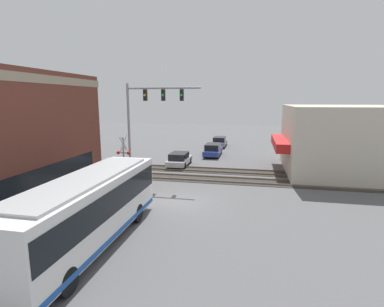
{
  "coord_description": "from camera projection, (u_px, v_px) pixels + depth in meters",
  "views": [
    {
      "loc": [
        -18.26,
        -4.44,
        6.68
      ],
      "look_at": [
        3.82,
        0.1,
        2.58
      ],
      "focal_mm": 28.0,
      "sensor_mm": 36.0,
      "label": 1
    }
  ],
  "objects": [
    {
      "name": "city_bus",
      "position": [
        88.0,
        208.0,
        13.57
      ],
      "size": [
        10.44,
        2.59,
        3.27
      ],
      "color": "white",
      "rests_on": "ground"
    },
    {
      "name": "rail_track_far",
      "position": [
        204.0,
        170.0,
        28.54
      ],
      "size": [
        2.6,
        60.0,
        0.15
      ],
      "color": "#332D28",
      "rests_on": "ground"
    },
    {
      "name": "crossing_signal",
      "position": [
        123.0,
        153.0,
        24.75
      ],
      "size": [
        1.41,
        1.18,
        3.81
      ],
      "color": "gray",
      "rests_on": "ground"
    },
    {
      "name": "rail_track_near",
      "position": [
        198.0,
        178.0,
        25.45
      ],
      "size": [
        2.6,
        60.0,
        0.15
      ],
      "color": "#332D28",
      "rests_on": "ground"
    },
    {
      "name": "pedestrian_at_crossing",
      "position": [
        144.0,
        171.0,
        24.42
      ],
      "size": [
        0.34,
        0.34,
        1.81
      ],
      "color": "#473828",
      "rests_on": "ground"
    },
    {
      "name": "parked_car_grey",
      "position": [
        220.0,
        142.0,
        42.57
      ],
      "size": [
        4.34,
        1.82,
        1.42
      ],
      "color": "slate",
      "rests_on": "ground"
    },
    {
      "name": "shop_building",
      "position": [
        341.0,
        140.0,
        27.18
      ],
      "size": [
        10.99,
        10.88,
        6.1
      ],
      "color": "beige",
      "rests_on": "ground"
    },
    {
      "name": "ground_plane",
      "position": [
        182.0,
        202.0,
        19.68
      ],
      "size": [
        120.0,
        120.0,
        0.0
      ],
      "primitive_type": "plane",
      "color": "#565659"
    },
    {
      "name": "parked_car_blue",
      "position": [
        213.0,
        150.0,
        35.67
      ],
      "size": [
        4.76,
        1.82,
        1.48
      ],
      "color": "navy",
      "rests_on": "ground"
    },
    {
      "name": "parked_car_silver",
      "position": [
        179.0,
        160.0,
        30.3
      ],
      "size": [
        4.28,
        1.82,
        1.37
      ],
      "color": "#B7B7BC",
      "rests_on": "ground"
    },
    {
      "name": "traffic_signal_gantry",
      "position": [
        148.0,
        111.0,
        24.25
      ],
      "size": [
        0.42,
        6.15,
        7.94
      ],
      "color": "gray",
      "rests_on": "ground"
    }
  ]
}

